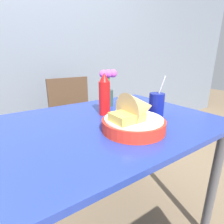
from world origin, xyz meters
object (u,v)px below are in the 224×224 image
Objects in this scene: food_basket at (136,117)px; drink_cup at (156,106)px; ketchup_bottle at (104,95)px; chair_far_window at (74,117)px; flower_vase at (108,85)px.

drink_cup reaches higher than food_basket.
chair_far_window is at bearing 82.90° from ketchup_bottle.
food_basket is 0.22m from drink_cup.
chair_far_window is 3.78× the size of flower_vase.
ketchup_bottle is at bearing 89.09° from food_basket.
food_basket is at bearing -161.65° from drink_cup.
chair_far_window is 4.01× the size of drink_cup.
ketchup_bottle is (-0.09, -0.72, 0.35)m from chair_far_window.
ketchup_bottle is at bearing -97.10° from chair_far_window.
chair_far_window is at bearing 97.10° from drink_cup.
chair_far_window is at bearing 93.20° from flower_vase.
flower_vase is (-0.08, 0.34, 0.07)m from drink_cup.
drink_cup is (0.20, -0.20, -0.05)m from ketchup_bottle.
food_basket is (-0.09, -0.99, 0.30)m from chair_far_window.
ketchup_bottle is at bearing -129.88° from flower_vase.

